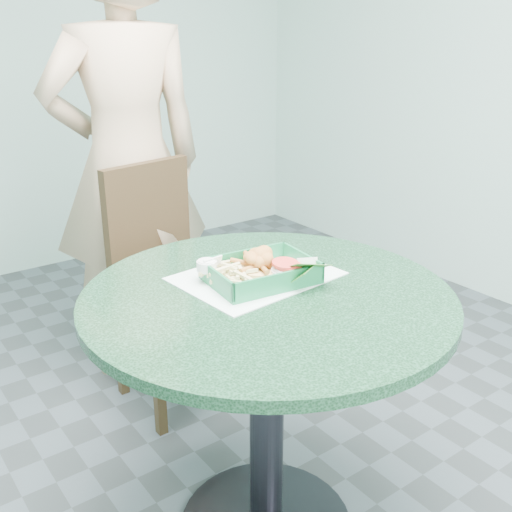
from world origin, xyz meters
TOP-DOWN VIEW (x-y plane):
  - cafe_table at (0.00, 0.00)m, footprint 0.95×0.95m
  - dining_chair at (0.12, 0.83)m, footprint 0.38×0.38m
  - diner_person at (0.14, 1.10)m, footprint 0.83×0.61m
  - placemat at (0.04, 0.10)m, footprint 0.43×0.34m
  - food_basket at (0.03, 0.06)m, footprint 0.27×0.20m
  - crab_sandwich at (0.03, 0.08)m, footprint 0.13×0.13m
  - fries_pile at (-0.06, 0.09)m, footprint 0.15×0.16m
  - sauce_ramekin at (-0.10, 0.13)m, footprint 0.05×0.05m
  - garnish_cup at (0.08, 0.00)m, footprint 0.12×0.12m

SIDE VIEW (x-z plane):
  - dining_chair at x=0.12m, z-range 0.07..1.00m
  - cafe_table at x=0.00m, z-range 0.21..0.96m
  - placemat at x=0.04m, z-range 0.75..0.75m
  - food_basket at x=0.03m, z-range 0.74..0.79m
  - fries_pile at x=-0.06m, z-range 0.77..0.81m
  - garnish_cup at x=0.08m, z-range 0.77..0.82m
  - sauce_ramekin at x=-0.10m, z-range 0.78..0.81m
  - crab_sandwich at x=0.03m, z-range 0.76..0.84m
  - diner_person at x=0.14m, z-range 0.00..2.10m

